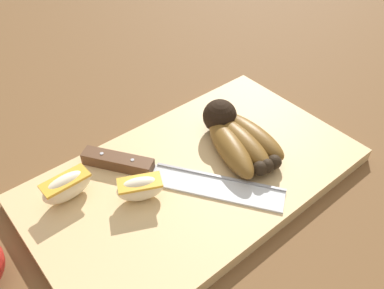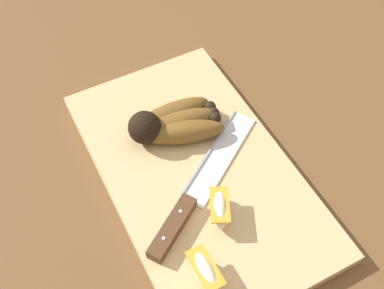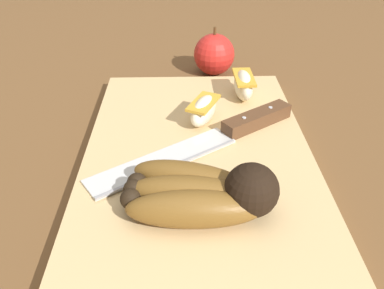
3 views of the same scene
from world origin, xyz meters
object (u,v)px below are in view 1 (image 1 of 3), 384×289
apple_wedge_middle (140,188)px  chefs_knife (151,170)px  apple_wedge_near (67,187)px  banana_bunch (237,137)px

apple_wedge_middle → chefs_knife: bearing=37.7°
apple_wedge_near → apple_wedge_middle: 0.09m
apple_wedge_near → apple_wedge_middle: apple_wedge_near is taller
chefs_knife → apple_wedge_near: 0.11m
banana_bunch → apple_wedge_near: banana_bunch is taller
banana_bunch → apple_wedge_middle: banana_bunch is taller
banana_bunch → apple_wedge_middle: (-0.16, 0.01, -0.00)m
banana_bunch → apple_wedge_middle: bearing=177.0°
chefs_knife → apple_wedge_middle: size_ratio=3.87×
banana_bunch → chefs_knife: bearing=164.0°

